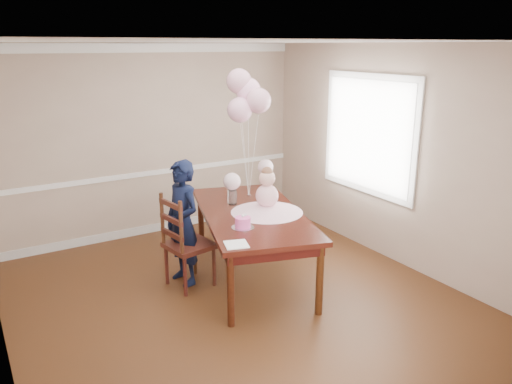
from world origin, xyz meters
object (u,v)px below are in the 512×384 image
(birthday_cake, at_px, (243,222))
(woman, at_px, (183,223))
(dining_table_top, at_px, (252,214))
(dining_chair_seat, at_px, (189,245))

(birthday_cake, bearing_deg, woman, 118.26)
(dining_table_top, xyz_separation_m, woman, (-0.74, 0.30, -0.07))
(birthday_cake, height_order, woman, woman)
(woman, bearing_deg, dining_chair_seat, 2.45)
(dining_chair_seat, distance_m, woman, 0.26)
(dining_table_top, bearing_deg, birthday_cake, -113.96)
(dining_chair_seat, height_order, woman, woman)
(birthday_cake, xyz_separation_m, woman, (-0.38, 0.71, -0.16))
(birthday_cake, distance_m, dining_chair_seat, 0.80)
(dining_table_top, distance_m, woman, 0.80)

